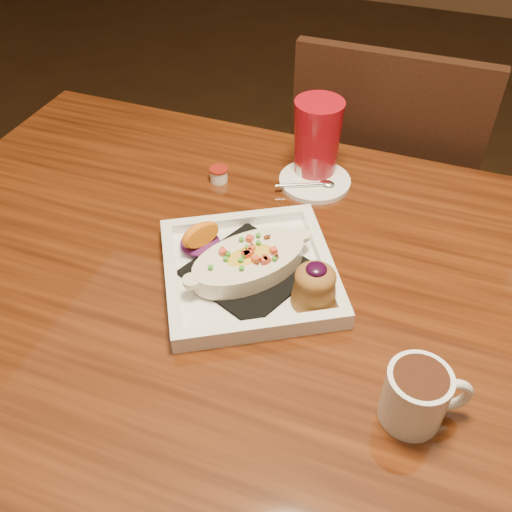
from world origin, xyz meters
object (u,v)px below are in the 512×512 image
(red_tumbler, at_px, (317,139))
(table, at_px, (314,346))
(chair_far, at_px, (379,196))
(saucer, at_px, (314,179))
(coffee_mug, at_px, (418,395))
(plate, at_px, (256,269))

(red_tumbler, bearing_deg, table, -72.77)
(chair_far, bearing_deg, saucer, 74.14)
(coffee_mug, relative_size, saucer, 0.80)
(table, xyz_separation_m, red_tumbler, (-0.10, 0.33, 0.17))
(plate, distance_m, coffee_mug, 0.31)
(plate, bearing_deg, coffee_mug, -60.62)
(saucer, bearing_deg, plate, -92.17)
(plate, xyz_separation_m, saucer, (0.01, 0.28, -0.02))
(coffee_mug, bearing_deg, table, 116.24)
(chair_far, distance_m, plate, 0.68)
(table, height_order, coffee_mug, coffee_mug)
(table, distance_m, chair_far, 0.65)
(chair_far, xyz_separation_m, coffee_mug, (0.16, -0.77, 0.29))
(coffee_mug, xyz_separation_m, red_tumbler, (-0.26, 0.46, 0.03))
(table, height_order, chair_far, chair_far)
(chair_far, height_order, red_tumbler, chair_far)
(chair_far, xyz_separation_m, saucer, (-0.09, -0.33, 0.25))
(plate, xyz_separation_m, coffee_mug, (0.26, -0.15, 0.02))
(plate, relative_size, saucer, 2.62)
(table, xyz_separation_m, coffee_mug, (0.16, -0.14, 0.14))
(plate, relative_size, coffee_mug, 3.29)
(red_tumbler, bearing_deg, coffee_mug, -60.68)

